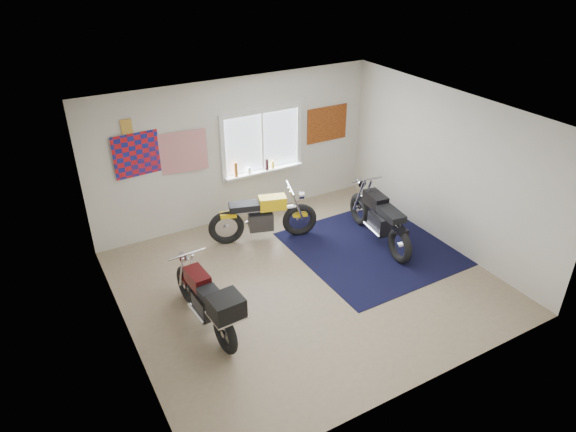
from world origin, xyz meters
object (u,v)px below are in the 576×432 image
yellow_triumph (263,218)px  black_chrome_bike (379,219)px  navy_rug (371,248)px  maroon_tourer (208,302)px

yellow_triumph → black_chrome_bike: (1.74, -1.08, 0.01)m
navy_rug → yellow_triumph: (-1.50, 1.23, 0.43)m
navy_rug → black_chrome_bike: bearing=29.5°
navy_rug → yellow_triumph: 1.98m
navy_rug → yellow_triumph: bearing=140.7°
black_chrome_bike → maroon_tourer: bearing=109.1°
maroon_tourer → navy_rug: bearing=-83.6°
maroon_tourer → yellow_triumph: bearing=-47.7°
black_chrome_bike → maroon_tourer: 3.56m
yellow_triumph → maroon_tourer: size_ratio=1.04×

